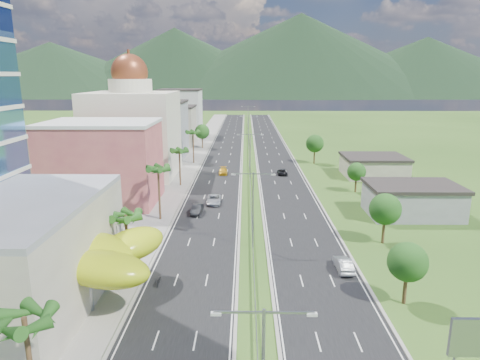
{
  "coord_description": "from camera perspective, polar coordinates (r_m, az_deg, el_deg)",
  "views": [
    {
      "loc": [
        -1.08,
        -46.7,
        23.86
      ],
      "look_at": [
        -1.96,
        21.9,
        7.0
      ],
      "focal_mm": 32.0,
      "sensor_mm": 36.0,
      "label": 1
    }
  ],
  "objects": [
    {
      "name": "leafy_tree_ra",
      "position": [
        48.94,
        21.45,
        -10.16
      ],
      "size": [
        4.2,
        4.2,
        6.9
      ],
      "color": "#47301C",
      "rests_on": "ground"
    },
    {
      "name": "domed_building",
      "position": [
        105.95,
        -14.08,
        6.62
      ],
      "size": [
        20.0,
        20.0,
        28.7
      ],
      "color": "beige",
      "rests_on": "ground"
    },
    {
      "name": "midrise_white",
      "position": [
        174.28,
        -7.91,
        8.78
      ],
      "size": [
        16.0,
        15.0,
        18.0
      ],
      "primitive_type": "cube",
      "color": "silver",
      "rests_on": "ground"
    },
    {
      "name": "palm_tree_b",
      "position": [
        53.5,
        -15.0,
        -4.98
      ],
      "size": [
        3.6,
        3.6,
        8.1
      ],
      "color": "#47301C",
      "rests_on": "ground"
    },
    {
      "name": "leafy_tree_rb",
      "position": [
        64.79,
        18.8,
        -3.71
      ],
      "size": [
        4.55,
        4.55,
        7.47
      ],
      "color": "#47301C",
      "rests_on": "ground"
    },
    {
      "name": "palm_tree_d",
      "position": [
        94.25,
        -8.09,
        3.7
      ],
      "size": [
        3.6,
        3.6,
        8.6
      ],
      "color": "#47301C",
      "rests_on": "ground"
    },
    {
      "name": "streetlight_median_e",
      "position": [
        187.49,
        1.08,
        8.57
      ],
      "size": [
        6.04,
        0.25,
        11.0
      ],
      "color": "gray",
      "rests_on": "ground"
    },
    {
      "name": "midrise_grey",
      "position": [
        130.3,
        -10.81,
        6.57
      ],
      "size": [
        16.0,
        15.0,
        16.0
      ],
      "primitive_type": "cube",
      "color": "gray",
      "rests_on": "ground"
    },
    {
      "name": "pink_shophouse",
      "position": [
        84.77,
        -17.8,
        2.01
      ],
      "size": [
        20.0,
        15.0,
        15.0
      ],
      "primitive_type": "cube",
      "color": "#B54A55",
      "rests_on": "ground"
    },
    {
      "name": "leafy_tree_rc",
      "position": [
        91.81,
        15.28,
        1.06
      ],
      "size": [
        3.85,
        3.85,
        6.33
      ],
      "color": "#47301C",
      "rests_on": "ground"
    },
    {
      "name": "streetlight_median_c",
      "position": [
        98.21,
        1.36,
        3.77
      ],
      "size": [
        6.04,
        0.25,
        11.0
      ],
      "color": "gray",
      "rests_on": "ground"
    },
    {
      "name": "road_left",
      "position": [
        138.91,
        -1.93,
        3.92
      ],
      "size": [
        11.0,
        260.0,
        0.04
      ],
      "primitive_type": "cube",
      "color": "black",
      "rests_on": "ground"
    },
    {
      "name": "lime_canopy",
      "position": [
        50.37,
        -21.68,
        -9.23
      ],
      "size": [
        18.0,
        15.0,
        7.4
      ],
      "color": "#B0C313",
      "rests_on": "ground"
    },
    {
      "name": "palm_tree_a",
      "position": [
        32.7,
        -26.78,
        -16.78
      ],
      "size": [
        3.6,
        3.6,
        9.1
      ],
      "color": "#47301C",
      "rests_on": "ground"
    },
    {
      "name": "car_yellow_far_left",
      "position": [
        105.87,
        -2.26,
        1.2
      ],
      "size": [
        2.23,
        5.16,
        1.48
      ],
      "primitive_type": "imported",
      "rotation": [
        0.0,
        0.0,
        0.03
      ],
      "color": "gold",
      "rests_on": "road_left"
    },
    {
      "name": "leafy_tree_rd",
      "position": [
        119.66,
        9.94,
        4.81
      ],
      "size": [
        4.9,
        4.9,
        8.05
      ],
      "color": "#47301C",
      "rests_on": "ground"
    },
    {
      "name": "sidewalk_left",
      "position": [
        139.67,
        -5.83,
        3.92
      ],
      "size": [
        7.0,
        260.0,
        0.12
      ],
      "primitive_type": "cube",
      "color": "gray",
      "rests_on": "ground"
    },
    {
      "name": "car_silver_mid_left",
      "position": [
        81.62,
        -3.51,
        -2.61
      ],
      "size": [
        2.67,
        5.68,
        1.57
      ],
      "primitive_type": "imported",
      "rotation": [
        0.0,
        0.0,
        0.01
      ],
      "color": "#ADAFB5",
      "rests_on": "road_left"
    },
    {
      "name": "leafy_tree_lfar",
      "position": [
        143.6,
        -5.06,
        6.44
      ],
      "size": [
        4.9,
        4.9,
        8.05
      ],
      "color": "#47301C",
      "rests_on": "ground"
    },
    {
      "name": "palm_tree_e",
      "position": [
        118.61,
        -6.29,
        6.19
      ],
      "size": [
        3.6,
        3.6,
        9.4
      ],
      "color": "#47301C",
      "rests_on": "ground"
    },
    {
      "name": "shed_near",
      "position": [
        80.27,
        21.97,
        -2.66
      ],
      "size": [
        15.0,
        10.0,
        5.0
      ],
      "primitive_type": "cube",
      "color": "gray",
      "rests_on": "ground"
    },
    {
      "name": "streetlight_median_b",
      "position": [
        59.24,
        1.75,
        -2.99
      ],
      "size": [
        6.04,
        0.25,
        11.0
      ],
      "color": "gray",
      "rests_on": "ground"
    },
    {
      "name": "road_right",
      "position": [
        139.03,
        4.28,
        3.89
      ],
      "size": [
        11.0,
        260.0,
        0.04
      ],
      "primitive_type": "cube",
      "color": "black",
      "rests_on": "ground"
    },
    {
      "name": "mountain_ridge",
      "position": [
        501.01,
        7.89,
        10.95
      ],
      "size": [
        860.0,
        140.0,
        90.0
      ],
      "primitive_type": null,
      "color": "black",
      "rests_on": "ground"
    },
    {
      "name": "median_guardrail",
      "position": [
        120.95,
        1.24,
        2.72
      ],
      "size": [
        0.1,
        216.06,
        0.76
      ],
      "color": "gray",
      "rests_on": "ground"
    },
    {
      "name": "car_silver_right",
      "position": [
        56.02,
        13.63,
        -10.85
      ],
      "size": [
        1.77,
        4.96,
        1.63
      ],
      "primitive_type": "imported",
      "rotation": [
        0.0,
        0.0,
        3.15
      ],
      "color": "#93969A",
      "rests_on": "road_right"
    },
    {
      "name": "shed_far",
      "position": [
        108.53,
        17.37,
        1.66
      ],
      "size": [
        14.0,
        12.0,
        4.4
      ],
      "primitive_type": "cube",
      "color": "#A09483",
      "rests_on": "ground"
    },
    {
      "name": "car_dark_left",
      "position": [
        75.98,
        -5.75,
        -3.91
      ],
      "size": [
        1.98,
        4.89,
        1.58
      ],
      "primitive_type": "imported",
      "rotation": [
        0.0,
        0.0,
        -0.06
      ],
      "color": "black",
      "rests_on": "road_left"
    },
    {
      "name": "ground",
      "position": [
        52.45,
        1.89,
        -13.26
      ],
      "size": [
        500.0,
        500.0,
        0.0
      ],
      "primitive_type": "plane",
      "color": "#2D5119",
      "rests_on": "ground"
    },
    {
      "name": "midrise_beige",
      "position": [
        151.94,
        -9.16,
        7.07
      ],
      "size": [
        16.0,
        15.0,
        13.0
      ],
      "primitive_type": "cube",
      "color": "#A09483",
      "rests_on": "ground"
    },
    {
      "name": "palm_tree_c",
      "position": [
        71.86,
        -10.86,
        1.21
      ],
      "size": [
        3.6,
        3.6,
        9.6
      ],
      "color": "#47301C",
      "rests_on": "ground"
    },
    {
      "name": "car_dark_far_right",
      "position": [
        105.71,
        5.64,
        1.09
      ],
      "size": [
        2.25,
        4.83,
        1.34
      ],
      "primitive_type": "imported",
      "rotation": [
        0.0,
        0.0,
        3.15
      ],
      "color": "black",
      "rests_on": "road_right"
    },
    {
      "name": "streetlight_median_d",
      "position": [
        142.74,
        1.18,
        6.92
      ],
      "size": [
        6.04,
        0.25,
        11.0
      ],
      "color": "gray",
      "rests_on": "ground"
    },
    {
      "name": "motorcycle",
      "position": [
        52.08,
        -10.75,
        -12.84
      ],
      "size": [
        0.66,
        2.11,
        1.35
      ],
      "primitive_type": "imported",
      "rotation": [
        0.0,
        0.0,
        -0.01
      ],
      "color": "black",
      "rests_on": "road_left"
    }
  ]
}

